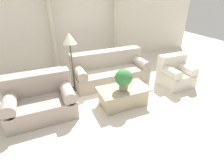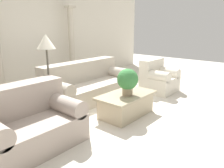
{
  "view_description": "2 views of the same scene",
  "coord_description": "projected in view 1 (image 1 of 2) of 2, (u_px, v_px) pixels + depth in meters",
  "views": [
    {
      "loc": [
        -1.6,
        -3.71,
        2.47
      ],
      "look_at": [
        -0.1,
        -0.31,
        0.48
      ],
      "focal_mm": 28.0,
      "sensor_mm": 36.0,
      "label": 1
    },
    {
      "loc": [
        -3.18,
        -2.94,
        1.74
      ],
      "look_at": [
        0.1,
        -0.17,
        0.57
      ],
      "focal_mm": 35.0,
      "sensor_mm": 36.0,
      "label": 2
    }
  ],
  "objects": [
    {
      "name": "floor_lamp",
      "position": [
        70.0,
        43.0,
        4.34
      ],
      "size": [
        0.34,
        0.34,
        1.58
      ],
      "color": "#4C473D",
      "rests_on": "ground_plane"
    },
    {
      "name": "pillar_candle",
      "position": [
        127.0,
        83.0,
        4.14
      ],
      "size": [
        0.1,
        0.1,
        0.2
      ],
      "color": "silver",
      "rests_on": "coffee_table"
    },
    {
      "name": "coffee_table",
      "position": [
        123.0,
        96.0,
        4.22
      ],
      "size": [
        1.2,
        0.68,
        0.44
      ],
      "color": "tan",
      "rests_on": "ground_plane"
    },
    {
      "name": "sofa_long",
      "position": [
        110.0,
        70.0,
        5.28
      ],
      "size": [
        2.2,
        0.97,
        0.89
      ],
      "color": "#ADA393",
      "rests_on": "ground_plane"
    },
    {
      "name": "potted_plant",
      "position": [
        124.0,
        78.0,
        3.93
      ],
      "size": [
        0.4,
        0.4,
        0.51
      ],
      "color": "#937F60",
      "rests_on": "coffee_table"
    },
    {
      "name": "column_left",
      "position": [
        53.0,
        36.0,
        5.74
      ],
      "size": [
        0.25,
        0.25,
        2.28
      ],
      "color": "beige",
      "rests_on": "ground_plane"
    },
    {
      "name": "loveseat",
      "position": [
        40.0,
        99.0,
        3.85
      ],
      "size": [
        1.42,
        0.97,
        0.89
      ],
      "color": "#A7978C",
      "rests_on": "ground_plane"
    },
    {
      "name": "wall_back",
      "position": [
        80.0,
        19.0,
        6.17
      ],
      "size": [
        10.0,
        0.06,
        3.2
      ],
      "color": "silver",
      "rests_on": "ground_plane"
    },
    {
      "name": "armchair",
      "position": [
        175.0,
        73.0,
        5.06
      ],
      "size": [
        0.84,
        0.79,
        0.86
      ],
      "color": "beige",
      "rests_on": "ground_plane"
    },
    {
      "name": "ground_plane",
      "position": [
        111.0,
        94.0,
        4.73
      ],
      "size": [
        16.0,
        16.0,
        0.0
      ],
      "primitive_type": "plane",
      "color": "silver"
    },
    {
      "name": "column_right",
      "position": [
        115.0,
        30.0,
        6.53
      ],
      "size": [
        0.25,
        0.25,
        2.28
      ],
      "color": "beige",
      "rests_on": "ground_plane"
    }
  ]
}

